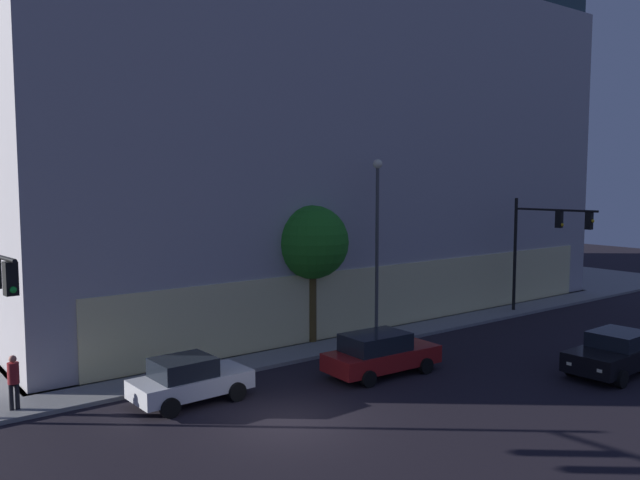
% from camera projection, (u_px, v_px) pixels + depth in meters
% --- Properties ---
extents(ground_plane, '(120.00, 120.00, 0.00)m').
position_uv_depth(ground_plane, '(287.00, 421.00, 20.34)').
color(ground_plane, black).
extents(sidewalk_corner, '(80.00, 60.00, 0.15)m').
position_uv_depth(sidewalk_corner, '(21.00, 281.00, 48.08)').
color(sidewalk_corner, gray).
rests_on(sidewalk_corner, ground).
extents(modern_building, '(35.41, 31.12, 20.66)m').
position_uv_depth(modern_building, '(239.00, 140.00, 44.17)').
color(modern_building, '#4C4C51').
rests_on(modern_building, ground).
extents(traffic_light_far_corner, '(0.68, 4.73, 6.38)m').
position_uv_depth(traffic_light_far_corner, '(544.00, 234.00, 35.33)').
color(traffic_light_far_corner, black).
rests_on(traffic_light_far_corner, sidewalk_corner).
extents(street_lamp_sidewalk, '(0.44, 0.44, 8.36)m').
position_uv_depth(street_lamp_sidewalk, '(377.00, 227.00, 30.23)').
color(street_lamp_sidewalk, '#4A4A4A').
rests_on(street_lamp_sidewalk, sidewalk_corner).
extents(sidewalk_tree, '(3.35, 3.35, 6.26)m').
position_uv_depth(sidewalk_tree, '(312.00, 243.00, 29.36)').
color(sidewalk_tree, brown).
rests_on(sidewalk_tree, sidewalk_corner).
extents(pedestrian_waiting, '(0.36, 0.36, 1.79)m').
position_uv_depth(pedestrian_waiting, '(13.00, 377.00, 20.82)').
color(pedestrian_waiting, black).
rests_on(pedestrian_waiting, sidewalk_corner).
extents(car_white, '(4.07, 2.14, 1.58)m').
position_uv_depth(car_white, '(189.00, 380.00, 21.95)').
color(car_white, silver).
rests_on(car_white, ground).
extents(car_red, '(4.74, 2.22, 1.66)m').
position_uv_depth(car_red, '(380.00, 353.00, 25.10)').
color(car_red, maroon).
rests_on(car_red, ground).
extents(car_black, '(4.61, 2.34, 1.65)m').
position_uv_depth(car_black, '(615.00, 353.00, 25.19)').
color(car_black, black).
rests_on(car_black, ground).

